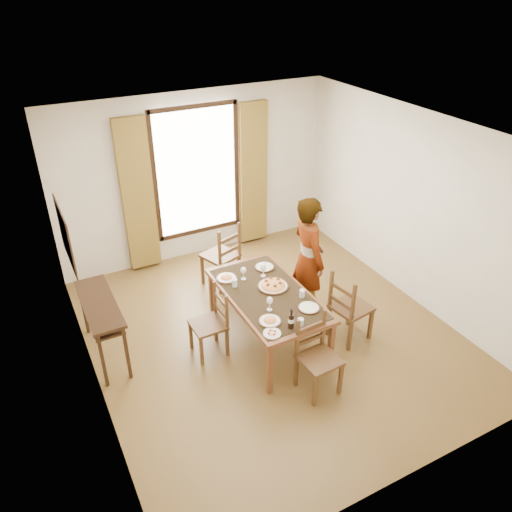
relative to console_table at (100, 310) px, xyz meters
name	(u,v)px	position (x,y,z in m)	size (l,w,h in m)	color
ground	(271,333)	(2.03, -0.60, -0.68)	(5.00, 5.00, 0.00)	#4B3517
room_shell	(267,227)	(2.03, -0.47, 0.86)	(4.60, 5.10, 2.74)	silver
console_table	(100,310)	(0.00, 0.00, 0.00)	(0.38, 1.20, 0.80)	black
dining_table	(267,297)	(1.91, -0.71, 0.01)	(0.95, 1.76, 0.76)	brown
chair_west	(211,324)	(1.19, -0.56, -0.26)	(0.41, 0.41, 0.91)	#55391C
chair_north	(222,257)	(1.95, 0.78, -0.20)	(0.59, 0.59, 1.05)	#55391C
chair_south	(317,358)	(2.01, -1.71, -0.24)	(0.45, 0.45, 0.95)	#55391C
chair_east	(349,309)	(2.87, -1.14, -0.21)	(0.51, 0.51, 1.01)	#55391C
man	(308,259)	(2.68, -0.43, 0.20)	(0.48, 0.68, 1.77)	#93969B
plate_sw	(270,320)	(1.66, -1.23, 0.10)	(0.27, 0.27, 0.05)	silver
plate_se	(309,307)	(2.19, -1.22, 0.10)	(0.27, 0.27, 0.05)	silver
plate_nw	(226,277)	(1.59, -0.18, 0.10)	(0.27, 0.27, 0.05)	silver
plate_ne	(264,266)	(2.16, -0.17, 0.10)	(0.27, 0.27, 0.05)	silver
pasta_platter	(273,284)	(2.04, -0.62, 0.12)	(0.40, 0.40, 0.10)	#C66719
caprese_plate	(272,333)	(1.58, -1.43, 0.09)	(0.20, 0.20, 0.04)	silver
wine_glass_a	(270,304)	(1.76, -1.03, 0.16)	(0.08, 0.08, 0.18)	white
wine_glass_b	(263,270)	(2.05, -0.34, 0.16)	(0.08, 0.08, 0.18)	white
wine_glass_c	(243,273)	(1.79, -0.29, 0.16)	(0.08, 0.08, 0.18)	white
tumbler_a	(302,293)	(2.25, -0.98, 0.12)	(0.07, 0.07, 0.10)	silver
tumbler_b	(235,283)	(1.61, -0.38, 0.12)	(0.07, 0.07, 0.10)	silver
tumbler_c	(301,323)	(1.93, -1.45, 0.12)	(0.07, 0.07, 0.10)	silver
wine_bottle	(291,319)	(1.82, -1.42, 0.20)	(0.07, 0.07, 0.25)	black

